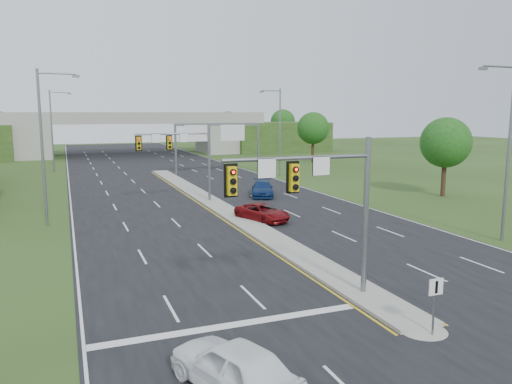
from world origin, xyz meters
The scene contains 21 objects.
ground centered at (0.00, 0.00, 0.00)m, with size 240.00×240.00×0.00m, color #2A4117.
road centered at (0.00, 35.00, 0.01)m, with size 24.00×160.00×0.02m, color black.
median centered at (0.00, 23.00, 0.10)m, with size 2.00×54.00×0.16m, color gray.
median_nose centered at (0.00, -4.00, 0.10)m, with size 2.00×2.00×0.16m, color gray.
lane_markings centered at (-0.60, 28.91, 0.02)m, with size 23.72×160.00×0.01m.
signal_mast_near centered at (-2.26, -0.07, 4.73)m, with size 6.62×0.60×7.00m.
signal_mast_far centered at (-2.26, 24.93, 4.73)m, with size 6.62×0.60×7.00m.
keep_right_sign centered at (0.00, -4.53, 1.52)m, with size 0.60×0.13×2.20m.
sign_gantry centered at (6.68, 44.92, 5.24)m, with size 11.58×0.44×6.67m.
overpass centered at (0.00, 80.00, 3.55)m, with size 80.00×14.00×8.10m.
lightpole_l_mid centered at (-13.30, 20.00, 6.10)m, with size 2.85×0.25×11.00m.
lightpole_l_far centered at (-13.30, 55.00, 6.10)m, with size 2.85×0.25×11.00m.
lightpole_r_near centered at (13.30, 5.00, 6.10)m, with size 2.85×0.25×11.00m.
lightpole_r_far centered at (13.30, 40.00, 6.10)m, with size 2.85×0.25×11.00m.
tree_r_near centered at (22.00, 20.00, 5.18)m, with size 4.80×4.80×7.60m.
tree_r_mid centered at (26.00, 55.00, 5.51)m, with size 5.20×5.20×8.12m.
tree_back_c centered at (24.00, 94.00, 5.51)m, with size 5.60×5.60×8.32m.
tree_back_d centered at (38.00, 94.00, 5.84)m, with size 6.00×6.00×8.85m.
car_white centered at (-7.83, -5.35, 0.80)m, with size 1.85×4.61×1.57m, color white.
car_far_a centered at (1.50, 15.83, 0.66)m, with size 2.14×4.64×1.29m, color maroon.
car_far_b centered at (5.63, 26.20, 0.75)m, with size 2.04×5.02×1.46m, color navy.
Camera 1 is at (-12.03, -18.05, 8.00)m, focal length 35.00 mm.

